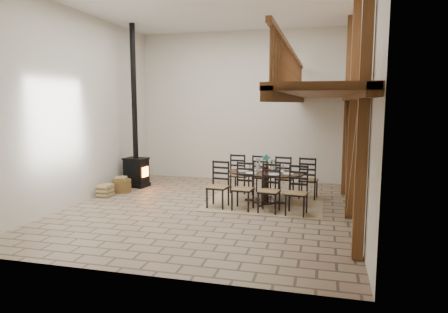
% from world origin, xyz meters
% --- Properties ---
extents(ground, '(8.00, 8.00, 0.00)m').
position_xyz_m(ground, '(0.00, 0.00, 0.00)').
color(ground, gray).
rests_on(ground, ground).
extents(room_shell, '(7.02, 8.02, 5.01)m').
position_xyz_m(room_shell, '(1.19, 0.00, 3.01)').
color(room_shell, beige).
rests_on(room_shell, ground).
extents(rug, '(3.00, 2.50, 0.02)m').
position_xyz_m(rug, '(1.30, 0.91, 0.01)').
color(rug, tan).
rests_on(rug, ground).
extents(dining_table, '(2.70, 2.48, 1.29)m').
position_xyz_m(dining_table, '(1.30, 0.91, 0.41)').
color(dining_table, black).
rests_on(dining_table, ground).
extents(wood_stove, '(0.78, 0.65, 5.00)m').
position_xyz_m(wood_stove, '(-2.95, 1.99, 1.11)').
color(wood_stove, black).
rests_on(wood_stove, ground).
extents(log_basket, '(0.57, 0.57, 0.47)m').
position_xyz_m(log_basket, '(-3.02, 1.17, 0.20)').
color(log_basket, brown).
rests_on(log_basket, ground).
extents(log_stack, '(0.34, 0.46, 0.34)m').
position_xyz_m(log_stack, '(-3.18, 0.52, 0.17)').
color(log_stack, '#A08D59').
rests_on(log_stack, ground).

